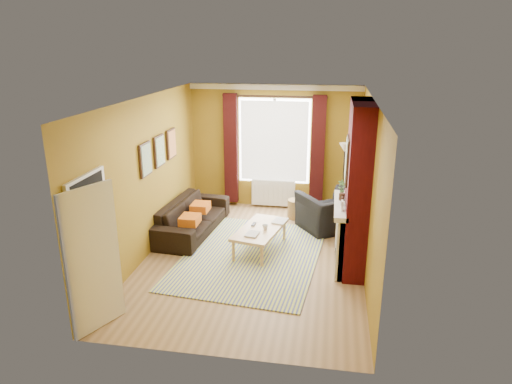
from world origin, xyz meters
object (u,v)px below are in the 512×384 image
at_px(sofa, 192,217).
at_px(armchair, 331,212).
at_px(coffee_table, 260,230).
at_px(floor_lamp, 344,160).
at_px(wicker_stool, 295,209).

distance_m(sofa, armchair, 2.82).
height_order(sofa, coffee_table, sofa).
height_order(sofa, armchair, armchair).
bearing_deg(floor_lamp, coffee_table, -129.43).
relative_size(coffee_table, floor_lamp, 0.86).
distance_m(sofa, coffee_table, 1.62).
distance_m(coffee_table, wicker_stool, 1.82).
xyz_separation_m(sofa, floor_lamp, (2.97, 1.18, 1.01)).
bearing_deg(sofa, wicker_stool, -55.62).
bearing_deg(wicker_stool, floor_lamp, 3.77).
xyz_separation_m(armchair, floor_lamp, (0.21, 0.56, 0.95)).
relative_size(armchair, wicker_stool, 2.76).
xyz_separation_m(sofa, wicker_stool, (1.98, 1.11, -0.11)).
height_order(wicker_stool, floor_lamp, floor_lamp).
bearing_deg(floor_lamp, wicker_stool, -176.23).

